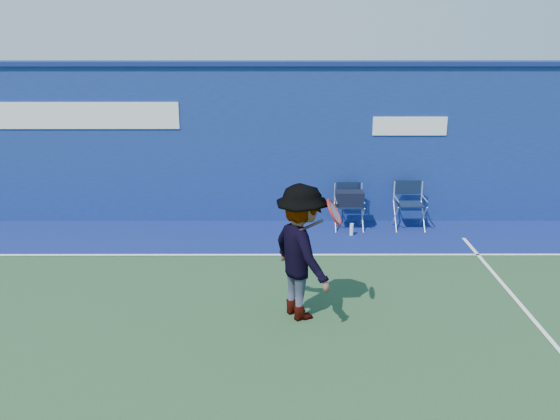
{
  "coord_description": "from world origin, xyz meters",
  "views": [
    {
      "loc": [
        1.12,
        -6.12,
        3.78
      ],
      "look_at": [
        1.14,
        2.6,
        1.0
      ],
      "focal_mm": 38.0,
      "sensor_mm": 36.0,
      "label": 1
    }
  ],
  "objects_px": {
    "directors_chair_left": "(349,210)",
    "directors_chair_right": "(409,214)",
    "tennis_player": "(302,252)",
    "water_bottle": "(352,230)"
  },
  "relations": [
    {
      "from": "directors_chair_left",
      "to": "water_bottle",
      "type": "distance_m",
      "value": 0.45
    },
    {
      "from": "directors_chair_left",
      "to": "directors_chair_right",
      "type": "bearing_deg",
      "value": 1.07
    },
    {
      "from": "directors_chair_left",
      "to": "tennis_player",
      "type": "bearing_deg",
      "value": -106.48
    },
    {
      "from": "directors_chair_left",
      "to": "tennis_player",
      "type": "xyz_separation_m",
      "value": [
        -1.03,
        -3.49,
        0.54
      ]
    },
    {
      "from": "water_bottle",
      "to": "directors_chair_left",
      "type": "bearing_deg",
      "value": 92.48
    },
    {
      "from": "directors_chair_left",
      "to": "water_bottle",
      "type": "height_order",
      "value": "directors_chair_left"
    },
    {
      "from": "directors_chair_right",
      "to": "tennis_player",
      "type": "distance_m",
      "value": 4.19
    },
    {
      "from": "directors_chair_right",
      "to": "directors_chair_left",
      "type": "bearing_deg",
      "value": -178.93
    },
    {
      "from": "tennis_player",
      "to": "water_bottle",
      "type": "bearing_deg",
      "value": 71.41
    },
    {
      "from": "tennis_player",
      "to": "directors_chair_left",
      "type": "bearing_deg",
      "value": 73.52
    }
  ]
}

